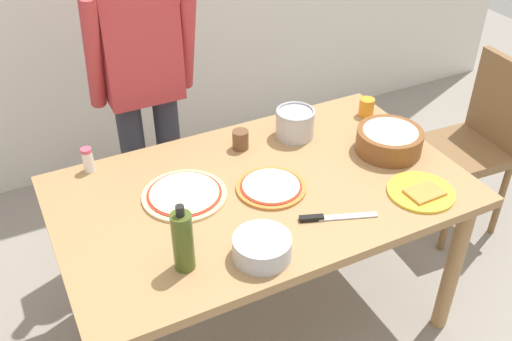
{
  "coord_description": "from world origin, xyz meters",
  "views": [
    {
      "loc": [
        -0.83,
        -1.61,
        2.13
      ],
      "look_at": [
        0.0,
        0.05,
        0.81
      ],
      "focal_mm": 40.59,
      "sensor_mm": 36.0,
      "label": 1
    }
  ],
  "objects_px": {
    "olive_oil_bottle": "(183,241)",
    "chair_wooden_right": "(477,137)",
    "person_cook": "(143,80)",
    "mixing_bowl_steel": "(262,247)",
    "pizza_raw_on_board": "(184,195)",
    "salt_shaker": "(88,160)",
    "dining_table": "(262,205)",
    "cup_orange": "(367,107)",
    "cup_small_brown": "(240,140)",
    "popcorn_bowl": "(389,139)",
    "pizza_cooked_on_tray": "(271,187)",
    "steel_pot": "(295,123)",
    "plate_with_slice": "(421,192)",
    "chef_knife": "(328,217)"
  },
  "relations": [
    {
      "from": "dining_table",
      "to": "salt_shaker",
      "type": "height_order",
      "value": "salt_shaker"
    },
    {
      "from": "cup_orange",
      "to": "chef_knife",
      "type": "xyz_separation_m",
      "value": [
        -0.57,
        -0.56,
        -0.04
      ]
    },
    {
      "from": "person_cook",
      "to": "cup_orange",
      "type": "distance_m",
      "value": 1.04
    },
    {
      "from": "cup_orange",
      "to": "mixing_bowl_steel",
      "type": "bearing_deg",
      "value": -144.23
    },
    {
      "from": "mixing_bowl_steel",
      "to": "salt_shaker",
      "type": "distance_m",
      "value": 0.86
    },
    {
      "from": "popcorn_bowl",
      "to": "cup_small_brown",
      "type": "xyz_separation_m",
      "value": [
        -0.56,
        0.3,
        -0.02
      ]
    },
    {
      "from": "pizza_cooked_on_tray",
      "to": "popcorn_bowl",
      "type": "height_order",
      "value": "popcorn_bowl"
    },
    {
      "from": "cup_orange",
      "to": "salt_shaker",
      "type": "distance_m",
      "value": 1.28
    },
    {
      "from": "dining_table",
      "to": "pizza_cooked_on_tray",
      "type": "relative_size",
      "value": 5.83
    },
    {
      "from": "chef_knife",
      "to": "mixing_bowl_steel",
      "type": "bearing_deg",
      "value": -168.05
    },
    {
      "from": "dining_table",
      "to": "mixing_bowl_steel",
      "type": "bearing_deg",
      "value": -116.97
    },
    {
      "from": "salt_shaker",
      "to": "pizza_raw_on_board",
      "type": "bearing_deg",
      "value": -49.8
    },
    {
      "from": "dining_table",
      "to": "steel_pot",
      "type": "height_order",
      "value": "steel_pot"
    },
    {
      "from": "pizza_raw_on_board",
      "to": "steel_pot",
      "type": "bearing_deg",
      "value": 17.97
    },
    {
      "from": "dining_table",
      "to": "olive_oil_bottle",
      "type": "relative_size",
      "value": 6.25
    },
    {
      "from": "pizza_cooked_on_tray",
      "to": "plate_with_slice",
      "type": "bearing_deg",
      "value": -29.6
    },
    {
      "from": "chair_wooden_right",
      "to": "pizza_cooked_on_tray",
      "type": "xyz_separation_m",
      "value": [
        -1.29,
        -0.16,
        0.23
      ]
    },
    {
      "from": "dining_table",
      "to": "plate_with_slice",
      "type": "xyz_separation_m",
      "value": [
        0.53,
        -0.31,
        0.1
      ]
    },
    {
      "from": "salt_shaker",
      "to": "chair_wooden_right",
      "type": "bearing_deg",
      "value": -8.34
    },
    {
      "from": "dining_table",
      "to": "cup_orange",
      "type": "height_order",
      "value": "cup_orange"
    },
    {
      "from": "pizza_cooked_on_tray",
      "to": "plate_with_slice",
      "type": "relative_size",
      "value": 1.06
    },
    {
      "from": "steel_pot",
      "to": "salt_shaker",
      "type": "distance_m",
      "value": 0.89
    },
    {
      "from": "olive_oil_bottle",
      "to": "chair_wooden_right",
      "type": "bearing_deg",
      "value": 13.29
    },
    {
      "from": "pizza_raw_on_board",
      "to": "dining_table",
      "type": "bearing_deg",
      "value": -15.69
    },
    {
      "from": "pizza_cooked_on_tray",
      "to": "plate_with_slice",
      "type": "distance_m",
      "value": 0.58
    },
    {
      "from": "mixing_bowl_steel",
      "to": "cup_small_brown",
      "type": "relative_size",
      "value": 2.35
    },
    {
      "from": "chair_wooden_right",
      "to": "olive_oil_bottle",
      "type": "xyz_separation_m",
      "value": [
        -1.75,
        -0.41,
        0.33
      ]
    },
    {
      "from": "pizza_raw_on_board",
      "to": "salt_shaker",
      "type": "xyz_separation_m",
      "value": [
        -0.28,
        0.34,
        0.04
      ]
    },
    {
      "from": "cup_orange",
      "to": "cup_small_brown",
      "type": "height_order",
      "value": "same"
    },
    {
      "from": "cup_orange",
      "to": "chef_knife",
      "type": "distance_m",
      "value": 0.8
    },
    {
      "from": "steel_pot",
      "to": "cup_small_brown",
      "type": "xyz_separation_m",
      "value": [
        -0.26,
        0.02,
        -0.02
      ]
    },
    {
      "from": "pizza_raw_on_board",
      "to": "pizza_cooked_on_tray",
      "type": "relative_size",
      "value": 1.19
    },
    {
      "from": "dining_table",
      "to": "chair_wooden_right",
      "type": "height_order",
      "value": "chair_wooden_right"
    },
    {
      "from": "chair_wooden_right",
      "to": "plate_with_slice",
      "type": "bearing_deg",
      "value": -150.12
    },
    {
      "from": "mixing_bowl_steel",
      "to": "cup_orange",
      "type": "relative_size",
      "value": 2.35
    },
    {
      "from": "pizza_raw_on_board",
      "to": "salt_shaker",
      "type": "distance_m",
      "value": 0.44
    },
    {
      "from": "dining_table",
      "to": "chair_wooden_right",
      "type": "relative_size",
      "value": 1.68
    },
    {
      "from": "person_cook",
      "to": "mixing_bowl_steel",
      "type": "xyz_separation_m",
      "value": [
        0.05,
        -1.1,
        -0.14
      ]
    },
    {
      "from": "dining_table",
      "to": "salt_shaker",
      "type": "xyz_separation_m",
      "value": [
        -0.58,
        0.42,
        0.14
      ]
    },
    {
      "from": "olive_oil_bottle",
      "to": "cup_small_brown",
      "type": "bearing_deg",
      "value": 50.19
    },
    {
      "from": "plate_with_slice",
      "to": "dining_table",
      "type": "bearing_deg",
      "value": 149.67
    },
    {
      "from": "chair_wooden_right",
      "to": "salt_shaker",
      "type": "bearing_deg",
      "value": 171.66
    },
    {
      "from": "popcorn_bowl",
      "to": "olive_oil_bottle",
      "type": "bearing_deg",
      "value": -165.64
    },
    {
      "from": "pizza_raw_on_board",
      "to": "popcorn_bowl",
      "type": "xyz_separation_m",
      "value": [
        0.89,
        -0.09,
        0.05
      ]
    },
    {
      "from": "olive_oil_bottle",
      "to": "cup_small_brown",
      "type": "height_order",
      "value": "olive_oil_bottle"
    },
    {
      "from": "pizza_cooked_on_tray",
      "to": "chef_knife",
      "type": "xyz_separation_m",
      "value": [
        0.1,
        -0.25,
        -0.0
      ]
    },
    {
      "from": "pizza_cooked_on_tray",
      "to": "salt_shaker",
      "type": "xyz_separation_m",
      "value": [
        -0.6,
        0.44,
        0.04
      ]
    },
    {
      "from": "steel_pot",
      "to": "cup_orange",
      "type": "bearing_deg",
      "value": 1.4
    },
    {
      "from": "plate_with_slice",
      "to": "mixing_bowl_steel",
      "type": "xyz_separation_m",
      "value": [
        -0.71,
        -0.03,
        0.03
      ]
    },
    {
      "from": "dining_table",
      "to": "mixing_bowl_steel",
      "type": "xyz_separation_m",
      "value": [
        -0.17,
        -0.34,
        0.13
      ]
    }
  ]
}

